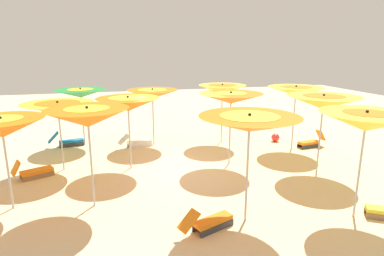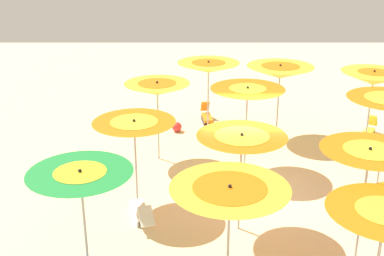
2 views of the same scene
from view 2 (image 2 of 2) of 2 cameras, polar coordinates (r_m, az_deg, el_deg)
name	(u,v)px [view 2 (image 2 of 2)]	position (r m, az deg, el deg)	size (l,w,h in m)	color
ground	(247,197)	(13.22, 6.27, -7.82)	(39.64, 39.64, 0.04)	beige
beach_umbrella_0	(373,78)	(16.30, 19.97, 5.36)	(2.00, 2.00, 2.53)	#B2B2B7
beach_umbrella_1	(280,72)	(16.48, 9.98, 6.33)	(2.17, 2.17, 2.48)	#B2B2B7
beach_umbrella_2	(208,67)	(16.72, 1.86, 6.93)	(2.07, 2.07, 2.48)	#B2B2B7
beach_umbrella_4	(247,94)	(13.93, 6.30, 3.86)	(2.07, 2.07, 2.47)	#B2B2B7
beach_umbrella_5	(157,89)	(14.49, -4.02, 4.48)	(1.90, 1.90, 2.44)	#B2B2B7
beach_umbrella_6	(368,160)	(10.39, 19.48, -3.42)	(1.94, 1.94, 2.52)	#B2B2B7
beach_umbrella_7	(241,144)	(10.89, 5.64, -1.84)	(1.98, 1.98, 2.38)	#B2B2B7
beach_umbrella_8	(134,128)	(11.96, -6.63, -0.01)	(1.99, 1.99, 2.29)	#B2B2B7
beach_umbrella_9	(384,222)	(8.76, 21.02, -9.97)	(1.92, 1.92, 2.31)	#B2B2B7
beach_umbrella_10	(229,195)	(9.00, 4.28, -7.62)	(2.17, 2.17, 2.25)	#B2B2B7
beach_umbrella_11	(80,180)	(9.60, -12.61, -5.76)	(1.99, 1.99, 2.31)	#B2B2B7
lounger_0	(368,132)	(17.73, 19.42, -0.39)	(0.91, 1.22, 0.67)	olive
lounger_1	(141,212)	(12.13, -5.85, -9.47)	(0.75, 1.37, 0.56)	silver
lounger_4	(207,116)	(18.13, 1.67, 1.34)	(0.46, 1.17, 0.66)	#333338
beach_ball	(177,127)	(17.24, -1.76, 0.13)	(0.34, 0.34, 0.34)	red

